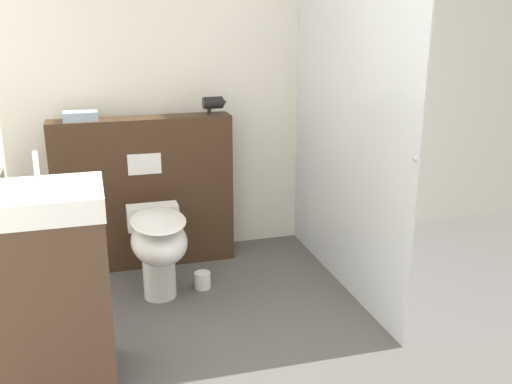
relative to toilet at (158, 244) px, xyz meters
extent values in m
cube|color=silver|center=(0.44, 0.82, 0.88)|extent=(8.00, 0.06, 2.50)
cube|color=#3D2819|center=(-0.01, 0.59, 0.15)|extent=(1.21, 0.21, 1.05)
cube|color=white|center=(-0.01, 0.48, 0.38)|extent=(0.22, 0.01, 0.14)
cube|color=silver|center=(1.18, -0.06, 0.70)|extent=(0.01, 1.70, 2.15)
sphere|color=#B2B2B7|center=(1.18, -0.88, 0.66)|extent=(0.04, 0.04, 0.04)
cylinder|color=white|center=(0.00, 0.04, -0.18)|extent=(0.20, 0.20, 0.39)
ellipsoid|color=white|center=(0.00, -0.05, 0.04)|extent=(0.33, 0.53, 0.24)
ellipsoid|color=white|center=(0.00, -0.05, 0.17)|extent=(0.33, 0.52, 0.02)
cube|color=white|center=(0.00, 0.26, 0.09)|extent=(0.33, 0.14, 0.15)
cube|color=#473323|center=(-0.58, -0.73, 0.06)|extent=(0.55, 0.45, 0.87)
cube|color=white|center=(-0.58, -0.73, 0.55)|extent=(0.56, 0.46, 0.11)
cylinder|color=silver|center=(-0.58, -0.60, 0.68)|extent=(0.02, 0.02, 0.14)
cylinder|color=black|center=(0.48, 0.59, 0.76)|extent=(0.13, 0.08, 0.08)
cone|color=black|center=(0.56, 0.59, 0.76)|extent=(0.03, 0.07, 0.07)
cylinder|color=black|center=(0.45, 0.59, 0.71)|extent=(0.03, 0.03, 0.07)
cube|color=#8C9EAD|center=(-0.39, 0.57, 0.71)|extent=(0.22, 0.14, 0.06)
cylinder|color=white|center=(0.28, 0.08, -0.32)|extent=(0.11, 0.11, 0.11)
camera|label=1|loc=(-0.33, -3.26, 1.32)|focal=40.00mm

